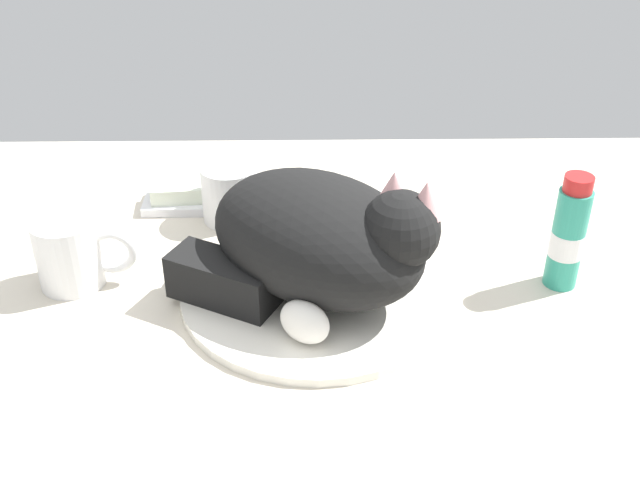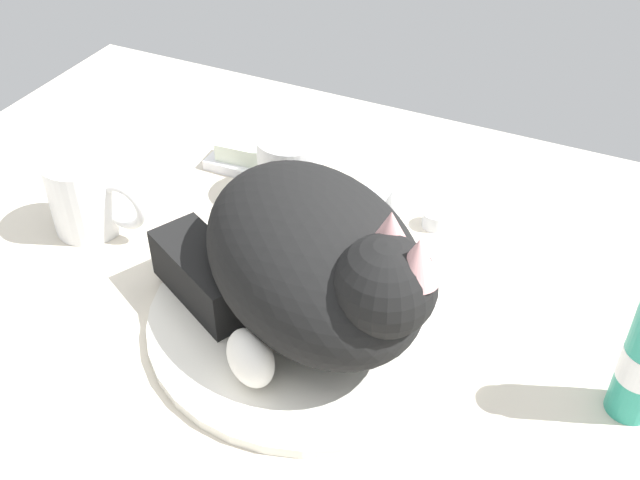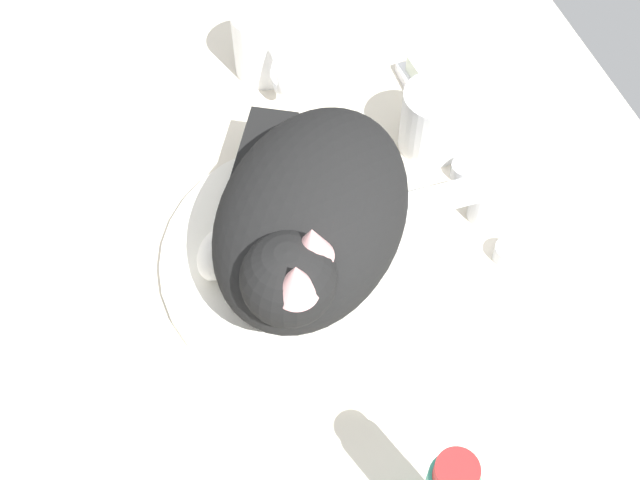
{
  "view_description": "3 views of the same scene",
  "coord_description": "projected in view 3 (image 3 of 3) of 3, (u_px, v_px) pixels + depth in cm",
  "views": [
    {
      "loc": [
        -0.7,
        -70.53,
        51.69
      ],
      "look_at": [
        0.35,
        0.33,
        7.07
      ],
      "focal_mm": 43.44,
      "sensor_mm": 36.0,
      "label": 1
    },
    {
      "loc": [
        22.12,
        -45.33,
        50.12
      ],
      "look_at": [
        -1.1,
        3.82,
        6.49
      ],
      "focal_mm": 42.59,
      "sensor_mm": 36.0,
      "label": 2
    },
    {
      "loc": [
        42.9,
        -12.73,
        68.18
      ],
      "look_at": [
        1.18,
        0.38,
        5.03
      ],
      "focal_mm": 45.54,
      "sensor_mm": 36.0,
      "label": 3
    }
  ],
  "objects": [
    {
      "name": "rinse_cup",
      "position": [
        434.0,
        120.0,
        0.87
      ],
      "size": [
        7.29,
        7.29,
        7.54
      ],
      "color": "white",
      "rests_on": "ground_plane"
    },
    {
      "name": "faucet",
      "position": [
        474.0,
        203.0,
        0.82
      ],
      "size": [
        13.95,
        11.62,
        6.07
      ],
      "color": "silver",
      "rests_on": "ground_plane"
    },
    {
      "name": "soap_dish",
      "position": [
        435.0,
        87.0,
        0.95
      ],
      "size": [
        9.0,
        6.4,
        1.2
      ],
      "primitive_type": "cube",
      "color": "white",
      "rests_on": "ground_plane"
    },
    {
      "name": "cat",
      "position": [
        307.0,
        219.0,
        0.75
      ],
      "size": [
        31.78,
        28.71,
        15.6
      ],
      "color": "black",
      "rests_on": "sink_basin"
    },
    {
      "name": "coffee_mug",
      "position": [
        265.0,
        44.0,
        0.94
      ],
      "size": [
        11.39,
        7.37,
        8.27
      ],
      "color": "white",
      "rests_on": "ground_plane"
    },
    {
      "name": "ground_plane",
      "position": [
        313.0,
        268.0,
        0.83
      ],
      "size": [
        110.0,
        82.5,
        3.0
      ],
      "primitive_type": "cube",
      "color": "beige"
    },
    {
      "name": "soap_bar",
      "position": [
        436.0,
        77.0,
        0.93
      ],
      "size": [
        7.06,
        5.02,
        2.14
      ],
      "primitive_type": "cube",
      "rotation": [
        0.0,
        0.0,
        0.08
      ],
      "color": "silver",
      "rests_on": "soap_dish"
    },
    {
      "name": "sink_basin",
      "position": [
        313.0,
        257.0,
        0.81
      ],
      "size": [
        30.47,
        30.47,
        1.04
      ],
      "primitive_type": "cylinder",
      "color": "white",
      "rests_on": "ground_plane"
    }
  ]
}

